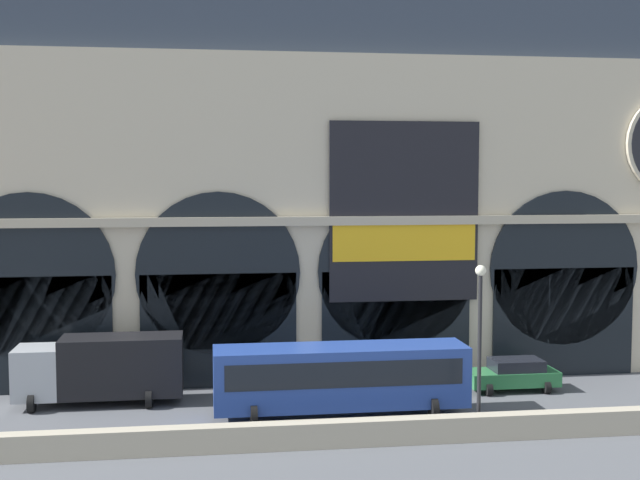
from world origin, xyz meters
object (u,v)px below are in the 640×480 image
at_px(street_lamp_quayside, 480,326).
at_px(car_mideast, 513,374).
at_px(box_truck_midwest, 102,367).
at_px(bus_center, 341,376).

bearing_deg(street_lamp_quayside, car_mideast, 58.28).
bearing_deg(street_lamp_quayside, box_truck_midwest, 157.06).
height_order(box_truck_midwest, street_lamp_quayside, street_lamp_quayside).
height_order(box_truck_midwest, car_mideast, box_truck_midwest).
bearing_deg(car_mideast, bus_center, -160.58).
distance_m(bus_center, street_lamp_quayside, 6.58).
distance_m(box_truck_midwest, bus_center, 11.09).
height_order(box_truck_midwest, bus_center, box_truck_midwest).
relative_size(box_truck_midwest, street_lamp_quayside, 1.09).
bearing_deg(box_truck_midwest, car_mideast, -0.96).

